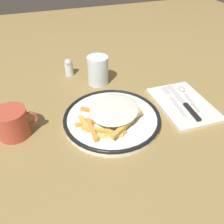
{
  "coord_description": "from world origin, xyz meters",
  "views": [
    {
      "loc": [
        -0.18,
        -0.53,
        0.48
      ],
      "look_at": [
        0.0,
        0.0,
        0.04
      ],
      "focal_mm": 37.98,
      "sensor_mm": 36.0,
      "label": 1
    }
  ],
  "objects": [
    {
      "name": "water_glass",
      "position": [
        0.03,
        0.24,
        0.05
      ],
      "size": [
        0.08,
        0.08,
        0.11
      ],
      "primitive_type": "cylinder",
      "color": "silver",
      "rests_on": "ground_plane"
    },
    {
      "name": "salt_shaker",
      "position": [
        -0.07,
        0.33,
        0.03
      ],
      "size": [
        0.03,
        0.03,
        0.07
      ],
      "color": "silver",
      "rests_on": "ground_plane"
    },
    {
      "name": "coffee_mug",
      "position": [
        -0.28,
        0.04,
        0.04
      ],
      "size": [
        0.12,
        0.09,
        0.08
      ],
      "color": "#B54634",
      "rests_on": "ground_plane"
    },
    {
      "name": "spoon",
      "position": [
        0.29,
        0.04,
        0.02
      ],
      "size": [
        0.04,
        0.15,
        0.01
      ],
      "color": "silver",
      "rests_on": "napkin"
    },
    {
      "name": "fries_heap",
      "position": [
        -0.0,
        -0.01,
        0.04
      ],
      "size": [
        0.23,
        0.22,
        0.04
      ],
      "color": "#E0AC58",
      "rests_on": "plate"
    },
    {
      "name": "napkin",
      "position": [
        0.25,
        0.0,
        0.01
      ],
      "size": [
        0.17,
        0.24,
        0.01
      ],
      "primitive_type": "cube",
      "rotation": [
        0.0,
        0.0,
        -0.01
      ],
      "color": "silver",
      "rests_on": "ground_plane"
    },
    {
      "name": "knife",
      "position": [
        0.25,
        -0.01,
        0.01
      ],
      "size": [
        0.03,
        0.21,
        0.01
      ],
      "color": "black",
      "rests_on": "napkin"
    },
    {
      "name": "fork",
      "position": [
        0.23,
        0.02,
        0.01
      ],
      "size": [
        0.04,
        0.18,
        0.0
      ],
      "color": "silver",
      "rests_on": "napkin"
    },
    {
      "name": "ground_plane",
      "position": [
        0.0,
        0.0,
        0.0
      ],
      "size": [
        2.6,
        2.6,
        0.0
      ],
      "primitive_type": "plane",
      "color": "olive"
    },
    {
      "name": "plate",
      "position": [
        0.0,
        0.0,
        0.01
      ],
      "size": [
        0.3,
        0.3,
        0.02
      ],
      "color": "white",
      "rests_on": "ground_plane"
    }
  ]
}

